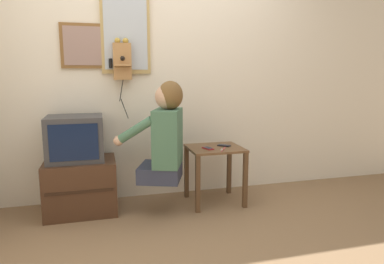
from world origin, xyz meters
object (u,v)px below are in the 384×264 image
Objects in this scene: television at (75,138)px; cell_phone_held at (208,148)px; person at (165,134)px; toothbrush at (223,149)px; framed_picture at (85,46)px; cell_phone_spare at (224,145)px; wall_phone_antique at (122,61)px; wall_mirror at (126,33)px.

television is 1.21m from cell_phone_held.
person is 5.82× the size of toothbrush.
cell_phone_spare is at bearing -14.73° from framed_picture.
cell_phone_held is at bearing -26.51° from wall_phone_antique.
wall_mirror is at bearing 112.99° from cell_phone_spare.
wall_phone_antique is at bearing 24.80° from television.
wall_phone_antique is at bearing 136.43° from cell_phone_held.
person reaches higher than cell_phone_spare.
television is at bearing 129.85° from cell_phone_spare.
television is at bearing -113.74° from framed_picture.
cell_phone_spare is (0.94, -0.29, -0.82)m from wall_phone_antique.
wall_mirror reaches higher than cell_phone_held.
person is 6.77× the size of cell_phone_spare.
toothbrush reaches higher than cell_phone_spare.
cell_phone_spare is at bearing -17.20° from wall_phone_antique.
person is 1.07m from wall_mirror.
wall_phone_antique is 0.36m from framed_picture.
television is at bearing 93.72° from person.
television is at bearing -153.25° from wall_mirror.
framed_picture reaches higher than wall_phone_antique.
person is at bearing -53.42° from wall_phone_antique.
cell_phone_spare is 0.18m from toothbrush.
toothbrush is (1.31, -0.25, -0.12)m from television.
toothbrush is (-0.07, -0.16, 0.00)m from cell_phone_spare.
toothbrush is at bearing -10.67° from television.
wall_phone_antique is at bearing -7.54° from framed_picture.
toothbrush is (0.82, -0.49, -1.08)m from wall_mirror.
person is 0.65m from cell_phone_spare.
wall_phone_antique reaches higher than cell_phone_spare.
framed_picture reaches higher than cell_phone_spare.
toothbrush is at bearing -22.47° from framed_picture.
wall_mirror is at bearing 50.57° from person.
wall_mirror is at bearing 42.68° from wall_phone_antique.
wall_phone_antique is 1.77× the size of framed_picture.
cell_phone_held is (1.19, -0.17, -0.12)m from television.
toothbrush is at bearing -160.27° from cell_phone_spare.
wall_phone_antique reaches higher than cell_phone_held.
person is at bearing 146.48° from cell_phone_spare.
cell_phone_held is at bearing 156.27° from cell_phone_spare.
wall_phone_antique is at bearing 56.87° from person.
wall_phone_antique is 5.01× the size of toothbrush.
wall_mirror reaches higher than cell_phone_spare.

